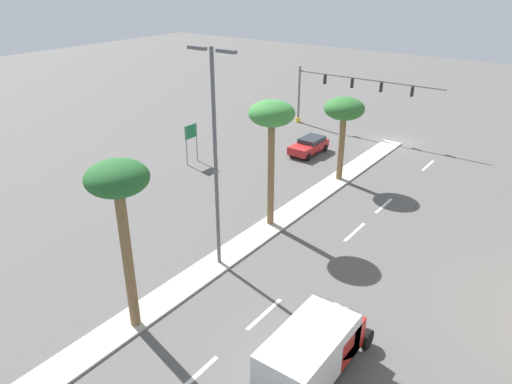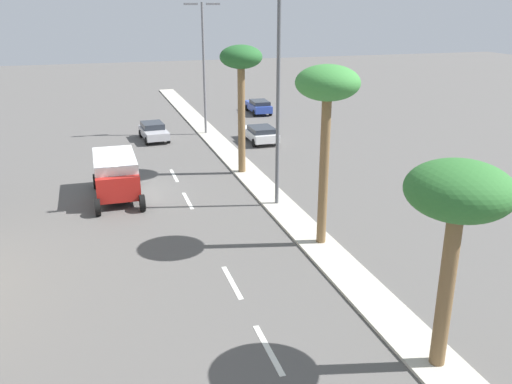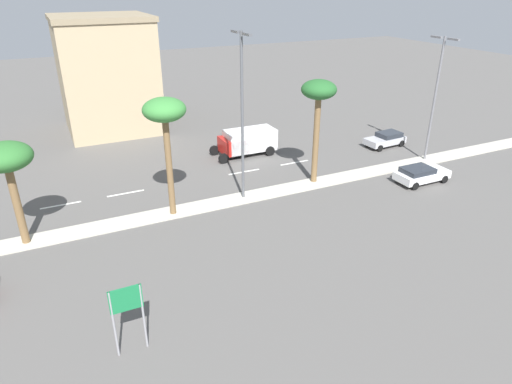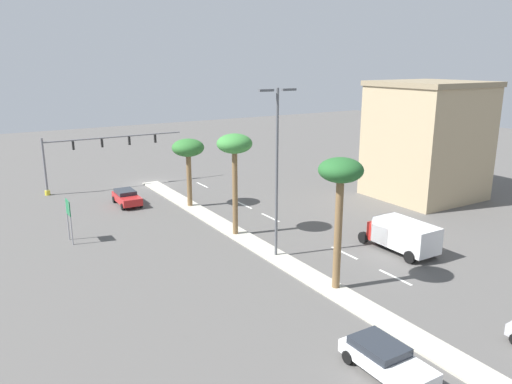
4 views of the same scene
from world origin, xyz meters
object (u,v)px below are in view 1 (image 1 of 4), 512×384
(palm_tree_center, at_px, (118,189))
(sedan_red_far, at_px, (309,145))
(street_lamp_mid, at_px, (215,149))
(directional_road_sign, at_px, (191,136))
(box_truck, at_px, (314,348))
(palm_tree_outboard, at_px, (344,111))
(traffic_signal_gantry, at_px, (336,91))
(palm_tree_rear, at_px, (272,119))

(palm_tree_center, relative_size, sedan_red_far, 1.91)
(palm_tree_center, xyz_separation_m, street_lamp_mid, (0.23, -6.32, -0.11))
(directional_road_sign, relative_size, box_truck, 0.58)
(sedan_red_far, bearing_deg, box_truck, 120.84)
(palm_tree_outboard, relative_size, box_truck, 1.10)
(palm_tree_center, bearing_deg, traffic_signal_gantry, -77.87)
(sedan_red_far, bearing_deg, palm_tree_rear, 110.14)
(directional_road_sign, bearing_deg, sedan_red_far, -130.89)
(traffic_signal_gantry, bearing_deg, box_truck, 116.53)
(street_lamp_mid, height_order, box_truck, street_lamp_mid)
(palm_tree_outboard, distance_m, palm_tree_rear, 9.44)
(palm_tree_center, distance_m, box_truck, 10.22)
(directional_road_sign, height_order, palm_tree_center, palm_tree_center)
(directional_road_sign, bearing_deg, palm_tree_center, 125.72)
(palm_tree_rear, bearing_deg, street_lamp_mid, 92.90)
(palm_tree_outboard, bearing_deg, palm_tree_center, 90.90)
(traffic_signal_gantry, bearing_deg, directional_road_sign, 71.95)
(palm_tree_rear, xyz_separation_m, box_truck, (-8.66, 9.44, -5.78))
(street_lamp_mid, distance_m, sedan_red_far, 20.25)
(palm_tree_center, height_order, sedan_red_far, palm_tree_center)
(palm_tree_center, distance_m, street_lamp_mid, 6.33)
(directional_road_sign, height_order, box_truck, directional_road_sign)
(directional_road_sign, bearing_deg, palm_tree_rear, 156.12)
(street_lamp_mid, bearing_deg, palm_tree_rear, -87.10)
(palm_tree_rear, bearing_deg, sedan_red_far, -69.86)
(street_lamp_mid, relative_size, sedan_red_far, 2.77)
(palm_tree_rear, bearing_deg, directional_road_sign, -23.88)
(sedan_red_far, bearing_deg, street_lamp_mid, 105.31)
(directional_road_sign, distance_m, sedan_red_far, 10.65)
(palm_tree_center, bearing_deg, sedan_red_far, -77.94)
(traffic_signal_gantry, xyz_separation_m, palm_tree_rear, (-6.54, 21.02, 3.12))
(traffic_signal_gantry, xyz_separation_m, street_lamp_mid, (-6.82, 26.50, 2.92))
(palm_tree_center, bearing_deg, palm_tree_outboard, -89.10)
(directional_road_sign, xyz_separation_m, street_lamp_mid, (-11.98, 10.66, 4.46))
(traffic_signal_gantry, bearing_deg, street_lamp_mid, 104.44)
(palm_tree_rear, height_order, street_lamp_mid, street_lamp_mid)
(palm_tree_outboard, xyz_separation_m, palm_tree_rear, (0.18, 9.31, 1.54))
(traffic_signal_gantry, distance_m, box_truck, 34.15)
(traffic_signal_gantry, height_order, street_lamp_mid, street_lamp_mid)
(traffic_signal_gantry, distance_m, directional_road_sign, 16.73)
(palm_tree_outboard, distance_m, box_truck, 21.02)
(traffic_signal_gantry, xyz_separation_m, sedan_red_far, (-1.73, 7.88, -3.21))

